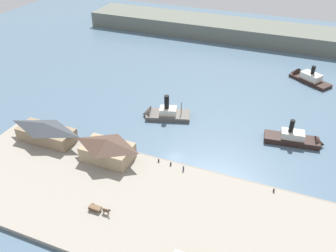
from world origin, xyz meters
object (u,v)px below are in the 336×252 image
Objects in this scene: ferry_shed_east_terminal at (107,149)px; horse_cart at (99,209)px; ferry_moored_west at (298,139)px; ferry_outer_harbor at (161,114)px; ferry_departing_north at (306,77)px; ferry_shed_customs_shed at (46,132)px; mooring_post_west at (159,160)px; mooring_post_center_east at (274,190)px; pedestrian_near_west_shed at (183,168)px; mooring_post_center_west at (171,164)px.

ferry_shed_east_terminal is 2.41× the size of horse_cart.
ferry_outer_harbor is (-45.54, -1.37, -0.22)m from ferry_moored_west.
ferry_outer_harbor is (4.49, 28.52, -3.41)m from ferry_shed_east_terminal.
ferry_shed_customs_shed is at bearing -132.87° from ferry_departing_north.
horse_cart reaches higher than mooring_post_west.
ferry_moored_west is at bearing 81.42° from mooring_post_center_east.
ferry_outer_harbor is (-3.59, 46.93, -0.86)m from horse_cart.
mooring_post_center_east is 0.05× the size of ferry_departing_north.
pedestrian_near_west_shed reaches higher than mooring_post_center_east.
pedestrian_near_west_shed is at bearing 8.47° from ferry_shed_east_terminal.
ferry_shed_east_terminal is 14.90m from mooring_post_west.
ferry_outer_harbor is at bearing 81.05° from ferry_shed_east_terminal.
ferry_outer_harbor reaches higher than ferry_shed_customs_shed.
pedestrian_near_west_shed is 38.82m from ferry_moored_west.
ferry_outer_harbor reaches higher than pedestrian_near_west_shed.
ferry_departing_north reaches higher than mooring_post_center_west.
ferry_moored_west reaches higher than ferry_shed_east_terminal.
ferry_moored_west reaches higher than mooring_post_center_west.
mooring_post_west is at bearing -68.72° from ferry_outer_harbor.
pedestrian_near_west_shed reaches higher than mooring_post_west.
ferry_outer_harbor is (-13.25, 24.50, -0.39)m from mooring_post_center_west.
mooring_post_west is 26.16m from ferry_outer_harbor.
horse_cart reaches higher than mooring_post_center_east.
ferry_shed_customs_shed reaches higher than mooring_post_west.
ferry_shed_customs_shed is at bearing -177.02° from pedestrian_near_west_shed.
horse_cart is 47.08m from ferry_outer_harbor.
mooring_post_center_east is at bearing 30.59° from horse_cart.
mooring_post_center_west is (17.75, 4.03, -3.02)m from ferry_shed_east_terminal.
pedestrian_near_west_shed is 0.10× the size of ferry_outer_harbor.
ferry_outer_harbor is at bearing -132.23° from ferry_departing_north.
ferry_departing_north is at bearing 87.47° from mooring_post_center_east.
ferry_departing_north reaches higher than pedestrian_near_west_shed.
mooring_post_west is at bearing 179.89° from mooring_post_center_east.
horse_cart is at bearing -85.62° from ferry_outer_harbor.
ferry_shed_east_terminal is at bearing 113.72° from horse_cart.
pedestrian_near_west_shed is 79.69m from ferry_departing_north.
ferry_shed_customs_shed reaches higher than mooring_post_center_west.
ferry_shed_customs_shed is 19.95× the size of mooring_post_center_west.
ferry_shed_customs_shed is at bearing -133.98° from ferry_outer_harbor.
ferry_moored_west reaches higher than pedestrian_near_west_shed.
mooring_post_west is 0.05× the size of ferry_departing_north.
horse_cart is (8.09, -18.41, -2.55)m from ferry_shed_east_terminal.
mooring_post_center_east is 0.05× the size of ferry_moored_west.
ferry_shed_east_terminal is 22.22m from pedestrian_near_west_shed.
ferry_moored_west is (41.95, 48.31, -0.63)m from horse_cart.
horse_cart reaches higher than mooring_post_center_west.
pedestrian_near_west_shed is at bearing 2.98° from ferry_shed_customs_shed.
mooring_post_center_east and mooring_post_center_west have the same top height.
ferry_outer_harbor reaches higher than ferry_moored_west.
ferry_shed_east_terminal is 18.45m from mooring_post_center_west.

